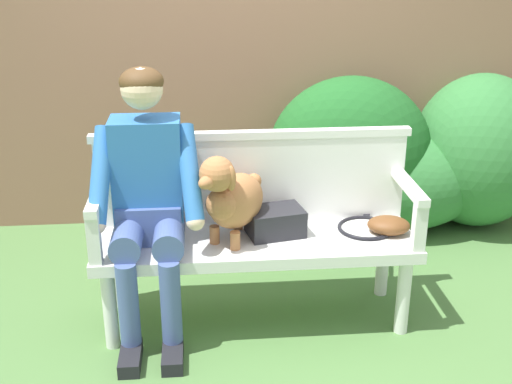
{
  "coord_description": "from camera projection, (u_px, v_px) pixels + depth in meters",
  "views": [
    {
      "loc": [
        -0.27,
        -3.0,
        1.91
      ],
      "look_at": [
        0.0,
        0.0,
        0.73
      ],
      "focal_mm": 45.81,
      "sensor_mm": 36.0,
      "label": 1
    }
  ],
  "objects": [
    {
      "name": "person_seated",
      "position": [
        147.0,
        193.0,
        3.17
      ],
      "size": [
        0.56,
        0.65,
        1.35
      ],
      "color": "black",
      "rests_on": "ground"
    },
    {
      "name": "bench_armrest_left_end",
      "position": [
        96.0,
        213.0,
        3.11
      ],
      "size": [
        0.06,
        0.51,
        0.28
      ],
      "color": "white",
      "rests_on": "garden_bench"
    },
    {
      "name": "bench_armrest_right_end",
      "position": [
        413.0,
        202.0,
        3.24
      ],
      "size": [
        0.06,
        0.51,
        0.28
      ],
      "color": "white",
      "rests_on": "garden_bench"
    },
    {
      "name": "tennis_racket",
      "position": [
        365.0,
        226.0,
        3.44
      ],
      "size": [
        0.36,
        0.58,
        0.03
      ],
      "color": "black",
      "rests_on": "garden_bench"
    },
    {
      "name": "dog_on_bench",
      "position": [
        231.0,
        197.0,
        3.2
      ],
      "size": [
        0.4,
        0.45,
        0.48
      ],
      "color": "#AD7042",
      "rests_on": "garden_bench"
    },
    {
      "name": "hedge_bush_mid_left",
      "position": [
        349.0,
        156.0,
        4.38
      ],
      "size": [
        1.11,
        0.81,
        1.07
      ],
      "primitive_type": "ellipsoid",
      "color": "#1E5B23",
      "rests_on": "ground"
    },
    {
      "name": "ground_plane",
      "position": [
        256.0,
        318.0,
        3.5
      ],
      "size": [
        40.0,
        40.0,
        0.0
      ],
      "primitive_type": "plane",
      "color": "#4C753D"
    },
    {
      "name": "baseball_glove",
      "position": [
        389.0,
        225.0,
        3.36
      ],
      "size": [
        0.25,
        0.21,
        0.09
      ],
      "primitive_type": "ellipsoid",
      "rotation": [
        0.0,
        0.0,
        -0.2
      ],
      "color": "brown",
      "rests_on": "garden_bench"
    },
    {
      "name": "sports_bag",
      "position": [
        275.0,
        222.0,
        3.34
      ],
      "size": [
        0.31,
        0.25,
        0.14
      ],
      "primitive_type": "cube",
      "rotation": [
        0.0,
        0.0,
        0.2
      ],
      "color": "#232328",
      "rests_on": "garden_bench"
    },
    {
      "name": "garden_bench",
      "position": [
        256.0,
        249.0,
        3.35
      ],
      "size": [
        1.63,
        0.51,
        0.48
      ],
      "color": "white",
      "rests_on": "ground"
    },
    {
      "name": "hedge_bush_far_right",
      "position": [
        401.0,
        180.0,
        4.47
      ],
      "size": [
        1.13,
        0.74,
        0.71
      ],
      "primitive_type": "ellipsoid",
      "color": "#337538",
      "rests_on": "ground"
    },
    {
      "name": "hedge_bush_far_left",
      "position": [
        479.0,
        151.0,
        4.49
      ],
      "size": [
        0.92,
        0.9,
        1.06
      ],
      "primitive_type": "ellipsoid",
      "color": "#337538",
      "rests_on": "ground"
    },
    {
      "name": "bench_backrest",
      "position": [
        252.0,
        176.0,
        3.44
      ],
      "size": [
        1.67,
        0.06,
        0.5
      ],
      "color": "white",
      "rests_on": "garden_bench"
    },
    {
      "name": "brick_garden_fence",
      "position": [
        237.0,
        72.0,
        4.51
      ],
      "size": [
        8.0,
        0.3,
        2.07
      ],
      "primitive_type": "cube",
      "color": "#936651",
      "rests_on": "ground"
    }
  ]
}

